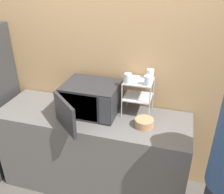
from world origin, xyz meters
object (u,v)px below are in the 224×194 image
Objects in this scene: glass_front_left at (128,78)px; glass_front_right at (148,81)px; glass_back_right at (150,74)px; dish_rack at (138,90)px; bowl at (144,123)px; microwave at (90,99)px.

glass_front_left is 1.00× the size of glass_front_right.
dish_rack is at bearing -138.77° from glass_back_right.
glass_front_left is (-0.09, -0.08, 0.15)m from dish_rack.
dish_rack is 0.33m from bowl.
bowl is at bearing -35.91° from glass_front_left.
microwave is 0.59m from bowl.
glass_front_left reaches higher than microwave.
glass_back_right is 0.53× the size of bowl.
glass_front_left is 0.44m from bowl.
bowl is at bearing -86.75° from glass_back_right.
glass_front_right is at bearing -39.90° from dish_rack.
glass_back_right is (0.18, 0.16, 0.00)m from glass_front_left.
glass_front_left is at bearing -179.72° from glass_front_right.
bowl is (0.11, -0.23, -0.22)m from dish_rack.
bowl is (0.57, -0.10, -0.12)m from microwave.
glass_back_right is 1.00× the size of glass_front_right.
glass_front_left is 0.25m from glass_back_right.
dish_rack is at bearing 140.10° from glass_front_right.
glass_back_right is 0.48m from bowl.
bowl is (0.20, -0.15, -0.36)m from glass_front_left.
dish_rack is at bearing 42.38° from glass_front_left.
dish_rack is 0.19m from glass_front_left.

